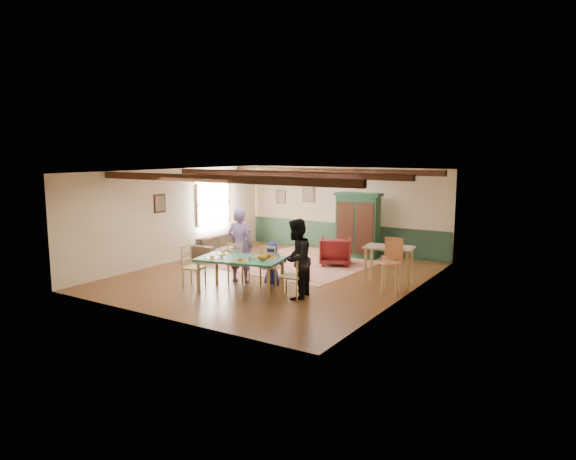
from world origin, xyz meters
The scene contains 35 objects.
floor centered at (0.00, 0.00, 0.00)m, with size 8.00×8.00×0.00m, color #522E17.
wall_back centered at (0.00, 4.00, 1.35)m, with size 7.00×0.02×2.70m, color beige.
wall_left centered at (-3.50, 0.00, 1.35)m, with size 0.02×8.00×2.70m, color beige.
wall_right centered at (3.50, 0.00, 1.35)m, with size 0.02×8.00×2.70m, color beige.
ceiling centered at (0.00, 0.00, 2.70)m, with size 7.00×8.00×0.02m, color silver.
wainscot_back centered at (0.00, 3.98, 0.45)m, with size 6.95×0.03×0.90m, color #1F3A2A.
ceiling_beam_front centered at (0.00, -2.30, 2.61)m, with size 6.95×0.16×0.16m, color black.
ceiling_beam_mid centered at (0.00, 0.40, 2.61)m, with size 6.95×0.16×0.16m, color black.
ceiling_beam_back centered at (0.00, 3.00, 2.61)m, with size 6.95×0.16×0.16m, color black.
window_left centered at (-3.47, 1.70, 1.55)m, with size 0.06×1.60×1.30m, color white, non-canonical shape.
picture_left_wall centered at (-3.47, -0.60, 1.75)m, with size 0.04×0.42×0.52m, color gray, non-canonical shape.
picture_back_a centered at (-1.30, 3.97, 1.80)m, with size 0.45×0.04×0.55m, color gray, non-canonical shape.
picture_back_b centered at (-2.40, 3.97, 1.65)m, with size 0.38×0.04×0.48m, color gray, non-canonical shape.
dining_table centered at (0.22, -1.73, 0.40)m, with size 1.92×1.06×0.80m, color #216954, non-canonical shape.
dining_chair_far_left centered at (-0.35, -1.07, 0.51)m, with size 0.45×0.47×1.01m, color tan, non-canonical shape.
dining_chair_far_right centered at (0.48, -0.89, 0.51)m, with size 0.45×0.47×1.01m, color tan, non-canonical shape.
dining_chair_end_left centered at (-0.98, -1.98, 0.51)m, with size 0.45×0.47×1.01m, color tan, non-canonical shape.
dining_chair_end_right centered at (1.42, -1.48, 0.51)m, with size 0.45×0.47×1.01m, color tan, non-canonical shape.
person_man centered at (-0.37, -0.98, 0.92)m, with size 0.67×0.44×1.84m, color #7E62A8.
person_woman centered at (1.53, -1.46, 0.88)m, with size 0.85×0.67×1.76m, color black.
person_child centered at (0.46, -0.81, 0.54)m, with size 0.52×0.34×1.07m, color navy.
cat centered at (0.82, -1.71, 0.89)m, with size 0.38×0.15×0.19m, color orange, non-canonical shape.
place_setting_near_left centered at (-0.30, -2.11, 0.85)m, with size 0.43×0.32×0.11m, color orange, non-canonical shape.
place_setting_near_center centered at (0.38, -1.97, 0.85)m, with size 0.43×0.32×0.11m, color orange, non-canonical shape.
place_setting_far_left centered at (-0.41, -1.59, 0.85)m, with size 0.43×0.32×0.11m, color orange, non-canonical shape.
place_setting_far_right centered at (0.74, -1.35, 0.85)m, with size 0.43×0.32×0.11m, color orange, non-canonical shape.
area_rug centered at (-0.13, 1.85, 0.01)m, with size 3.63×4.31×0.01m, color beige.
armoire centered at (0.82, 3.28, 0.98)m, with size 1.39×0.56×1.97m, color #153420.
armchair centered at (0.72, 2.01, 0.40)m, with size 0.85×0.87×0.79m, color #440D11.
sofa centered at (-2.95, 1.41, 0.29)m, with size 1.99×0.78×0.58m, color #413528.
end_table centered at (-3.23, 2.81, 0.27)m, with size 0.43×0.43×0.53m, color black, non-canonical shape.
table_lamp centered at (-3.23, 2.81, 0.78)m, with size 0.27×0.27×0.49m, color beige, non-canonical shape.
counter_table centered at (2.83, 0.67, 0.47)m, with size 1.14×0.66×0.95m, color #BFAC94, non-canonical shape.
bar_stool_left centered at (3.06, 0.21, 0.61)m, with size 0.43×0.47×1.22m, color #BA7548, non-canonical shape.
bar_stool_right centered at (3.17, -0.05, 0.58)m, with size 0.41×0.45×1.16m, color #BA7548, non-canonical shape.
Camera 1 is at (7.19, -10.79, 3.19)m, focal length 32.00 mm.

